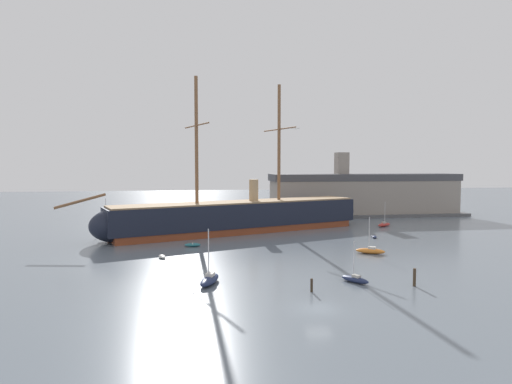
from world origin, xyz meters
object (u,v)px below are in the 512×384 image
sailboat_foreground_right (355,279)px  mooring_piling_left_pair (414,277)px  dinghy_alongside_stern (374,237)px  seagull_in_flight (295,129)px  sailboat_mid_right (370,251)px  dinghy_alongside_bow (193,245)px  dockside_warehouse_right (364,195)px  sailboat_far_left (105,227)px  mooring_piling_nearest (312,285)px  dinghy_mid_left (162,257)px  sailboat_foreground_left (209,279)px  sailboat_far_right (384,224)px  tall_ship (240,216)px  dinghy_distant_centre (258,220)px

sailboat_foreground_right → mooring_piling_left_pair: sailboat_foreground_right is taller
dinghy_alongside_stern → seagull_in_flight: size_ratio=1.99×
sailboat_mid_right → dinghy_alongside_stern: sailboat_mid_right is taller
sailboat_mid_right → dinghy_alongside_bow: (-27.66, 10.05, -0.17)m
dinghy_alongside_stern → dockside_warehouse_right: size_ratio=0.04×
sailboat_far_left → sailboat_foreground_right: bearing=-51.7°
dinghy_alongside_stern → mooring_piling_nearest: mooring_piling_nearest is taller
sailboat_foreground_right → seagull_in_flight: size_ratio=4.71×
sailboat_foreground_right → dinghy_mid_left: size_ratio=2.26×
sailboat_far_left → dinghy_alongside_bow: bearing=-49.8°
sailboat_foreground_left → sailboat_far_right: (41.27, 41.44, -0.09)m
mooring_piling_left_pair → dockside_warehouse_right: dockside_warehouse_right is taller
dinghy_alongside_stern → mooring_piling_left_pair: mooring_piling_left_pair is taller
tall_ship → dockside_warehouse_right: size_ratio=1.11×
dinghy_distant_centre → dockside_warehouse_right: bearing=13.0°
dinghy_distant_centre → seagull_in_flight: seagull_in_flight is taller
tall_ship → dinghy_distant_centre: bearing=69.3°
sailboat_foreground_right → dinghy_alongside_stern: bearing=62.2°
sailboat_mid_right → sailboat_far_left: 56.06m
tall_ship → seagull_in_flight: tall_ship is taller
dinghy_alongside_bow → sailboat_far_left: size_ratio=0.40×
sailboat_foreground_left → sailboat_far_left: (-20.30, 45.41, 0.02)m
sailboat_foreground_left → dinghy_alongside_bow: bearing=94.4°
dinghy_alongside_bow → sailboat_far_left: 28.58m
sailboat_mid_right → dockside_warehouse_right: 52.62m
sailboat_foreground_left → mooring_piling_nearest: 12.00m
sailboat_mid_right → tall_ship: bearing=125.7°
dinghy_distant_centre → mooring_piling_nearest: (-3.43, -60.02, 0.46)m
sailboat_mid_right → sailboat_far_right: (15.44, 27.91, -0.02)m
dinghy_alongside_bow → mooring_piling_left_pair: 37.68m
sailboat_foreground_left → sailboat_far_right: 58.49m
sailboat_foreground_left → dockside_warehouse_right: dockside_warehouse_right is taller
dinghy_mid_left → dinghy_alongside_bow: 9.55m
dinghy_mid_left → sailboat_far_right: bearing=28.8°
sailboat_mid_right → sailboat_far_left: sailboat_far_left is taller
sailboat_far_right → sailboat_mid_right: bearing=-119.0°
mooring_piling_nearest → mooring_piling_left_pair: (12.35, 0.41, 0.29)m
tall_ship → mooring_piling_left_pair: tall_ship is taller
mooring_piling_left_pair → seagull_in_flight: seagull_in_flight is taller
dinghy_distant_centre → mooring_piling_left_pair: (8.91, -59.61, 0.75)m
dockside_warehouse_right → dinghy_mid_left: bearing=-137.6°
sailboat_foreground_left → seagull_in_flight: seagull_in_flight is taller
sailboat_foreground_right → seagull_in_flight: (-5.48, 7.64, 18.32)m
dinghy_alongside_stern → sailboat_far_left: sailboat_far_left is taller
tall_ship → sailboat_far_right: size_ratio=11.17×
sailboat_foreground_left → dinghy_distant_centre: size_ratio=2.73×
tall_ship → dinghy_alongside_stern: (24.54, -11.02, -3.10)m
tall_ship → dinghy_alongside_bow: tall_ship is taller
tall_ship → dinghy_alongside_stern: tall_ship is taller
sailboat_mid_right → dockside_warehouse_right: bearing=68.4°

